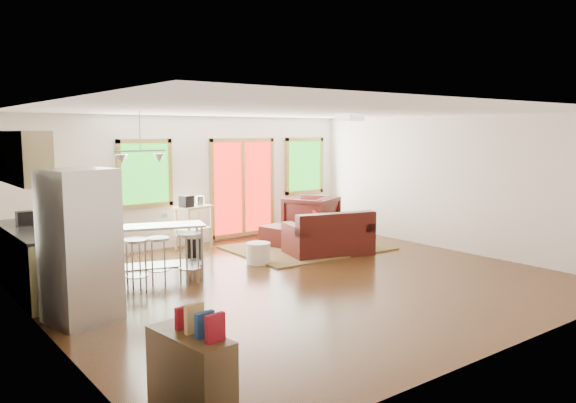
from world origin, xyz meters
TOP-DOWN VIEW (x-y plane):
  - floor at (0.00, 0.00)m, footprint 7.50×7.00m
  - ceiling at (0.00, 0.00)m, footprint 7.50×7.00m
  - back_wall at (0.00, 3.51)m, footprint 7.50×0.02m
  - left_wall at (-3.76, 0.00)m, footprint 0.02×7.00m
  - right_wall at (3.76, 0.00)m, footprint 0.02×7.00m
  - front_wall at (0.00, -3.51)m, footprint 7.50×0.02m
  - window_left at (-1.00, 3.46)m, footprint 1.10×0.05m
  - french_doors at (1.20, 3.46)m, footprint 1.60×0.05m
  - window_right at (2.90, 3.46)m, footprint 1.10×0.05m
  - rug at (1.59, 1.75)m, footprint 2.96×2.33m
  - loveseat at (1.57, 1.09)m, footprint 1.72×1.25m
  - coffee_table at (1.94, 1.99)m, footprint 1.27×1.03m
  - armchair at (2.37, 2.60)m, footprint 1.26×1.23m
  - ottoman at (1.32, 2.31)m, footprint 0.72×0.72m
  - pouf at (0.11, 1.30)m, footprint 0.54×0.54m
  - vase at (1.83, 1.80)m, footprint 0.21×0.22m
  - book at (2.29, 1.53)m, footprint 0.23×0.09m
  - cabinets at (-3.49, 1.70)m, footprint 0.64×2.24m
  - refrigerator at (-3.26, 0.13)m, footprint 0.88×0.86m
  - island at (-1.70, 1.35)m, footprint 1.46×0.94m
  - cup at (-1.60, 1.38)m, footprint 0.12×0.10m
  - bar_stool_a at (-2.26, 0.91)m, footprint 0.37×0.37m
  - bar_stool_b at (-1.83, 1.12)m, footprint 0.45×0.45m
  - bar_stool_c at (-1.44, 0.87)m, footprint 0.38×0.38m
  - trash_can at (-0.93, 1.67)m, footprint 0.34×0.34m
  - kitchen_cart at (-0.22, 3.07)m, footprint 0.80×0.63m
  - bookshelf at (-3.35, -2.82)m, footprint 0.41×0.85m
  - ceiling_flush at (1.60, 0.60)m, footprint 0.35×0.35m
  - pendant_light at (-1.90, 1.50)m, footprint 0.80×0.18m

SIDE VIEW (x-z plane):
  - floor at x=0.00m, z-range -0.02..0.00m
  - rug at x=1.59m, z-range 0.00..0.03m
  - pouf at x=0.11m, z-range 0.00..0.37m
  - ottoman at x=1.32m, z-range 0.00..0.40m
  - trash_can at x=-0.93m, z-range 0.00..0.57m
  - loveseat at x=1.57m, z-range -0.09..0.74m
  - bookshelf at x=-3.35m, z-range -0.10..0.86m
  - coffee_table at x=1.94m, z-range 0.16..0.60m
  - armchair at x=2.37m, z-range 0.00..1.00m
  - vase at x=1.83m, z-range 0.36..0.69m
  - bar_stool_b at x=-1.83m, z-range 0.17..0.89m
  - book at x=2.29m, z-range 0.40..0.70m
  - bar_stool_a at x=-2.26m, z-range 0.19..0.96m
  - bar_stool_c at x=-1.44m, z-range 0.19..0.96m
  - island at x=-1.70m, z-range 0.16..1.02m
  - kitchen_cart at x=-0.22m, z-range 0.20..1.27m
  - cabinets at x=-3.49m, z-range -0.22..2.08m
  - refrigerator at x=-3.26m, z-range 0.00..1.86m
  - cup at x=-1.60m, z-range 0.95..1.06m
  - french_doors at x=1.20m, z-range 0.05..2.15m
  - back_wall at x=0.00m, z-range 0.00..2.60m
  - left_wall at x=-3.76m, z-range 0.00..2.60m
  - right_wall at x=3.76m, z-range 0.00..2.60m
  - front_wall at x=0.00m, z-range 0.00..2.60m
  - window_left at x=-1.00m, z-range 0.85..2.15m
  - window_right at x=2.90m, z-range 0.85..2.15m
  - pendant_light at x=-1.90m, z-range 1.50..2.29m
  - ceiling_flush at x=1.60m, z-range 2.47..2.59m
  - ceiling at x=0.00m, z-range 2.60..2.62m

